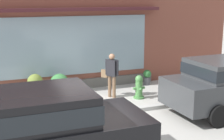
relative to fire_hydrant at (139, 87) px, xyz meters
The scene contains 10 objects.
ground_plane 2.13m from the fire_hydrant, 151.86° to the right, with size 60.00×60.00×0.00m, color #B2AFA8.
curb_strip 2.22m from the fire_hydrant, 147.24° to the right, with size 14.00×0.24×0.12m, color #B2B2AD.
storefront 3.50m from the fire_hydrant, 129.95° to the left, with size 14.00×0.81×4.90m.
fire_hydrant is the anchor object (origin of this frame).
pedestrian_with_handbag 1.09m from the fire_hydrant, 150.01° to the left, with size 0.48×0.58×1.56m.
parked_car_black 5.71m from the fire_hydrant, 136.03° to the right, with size 4.20×2.05×1.74m.
potted_plant_corner_tall 3.62m from the fire_hydrant, 157.87° to the left, with size 0.54×0.54×0.86m.
potted_plant_doorstep 1.88m from the fire_hydrant, 54.00° to the left, with size 0.32×0.32×0.61m.
potted_plant_by_entrance 2.81m from the fire_hydrant, 153.73° to the left, with size 0.67×0.67×0.82m.
potted_plant_trailing_edge 2.37m from the fire_hydrant, 136.73° to the left, with size 0.27×0.27×0.49m.
Camera 1 is at (-3.16, -9.13, 3.50)m, focal length 53.80 mm.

